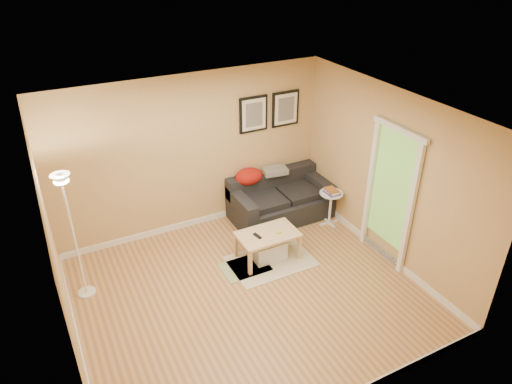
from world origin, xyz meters
TOP-DOWN VIEW (x-y plane):
  - floor at (0.00, 0.00)m, footprint 4.50×4.50m
  - ceiling at (0.00, 0.00)m, footprint 4.50×4.50m
  - wall_back at (0.00, 2.00)m, footprint 4.50×0.00m
  - wall_front at (0.00, -2.00)m, footprint 4.50×0.00m
  - wall_left at (-2.25, 0.00)m, footprint 0.00×4.00m
  - wall_right at (2.25, 0.00)m, footprint 0.00×4.00m
  - baseboard_back at (0.00, 1.99)m, footprint 4.50×0.02m
  - baseboard_left at (-2.24, 0.00)m, footprint 0.02×4.00m
  - baseboard_right at (2.24, 0.00)m, footprint 0.02×4.00m
  - sofa at (1.38, 1.53)m, footprint 1.70×0.90m
  - red_throw at (0.92, 1.83)m, footprint 0.48×0.36m
  - plaid_throw at (1.40, 1.80)m, footprint 0.45×0.32m
  - framed_print_left at (1.08, 1.98)m, footprint 0.50×0.04m
  - framed_print_right at (1.68, 1.98)m, footprint 0.50×0.04m
  - area_rug at (0.62, 0.49)m, footprint 1.25×0.85m
  - green_runner at (0.20, 0.53)m, footprint 0.70×0.50m
  - coffee_table at (0.62, 0.59)m, footprint 1.01×0.75m
  - remote_control at (0.44, 0.59)m, footprint 0.08×0.17m
  - tape_roll at (0.77, 0.52)m, footprint 0.07×0.07m
  - storage_bin at (0.62, 0.59)m, footprint 0.52×0.38m
  - side_table at (2.02, 0.97)m, footprint 0.39×0.39m
  - book_stack at (2.01, 0.95)m, footprint 0.19×0.26m
  - floor_lamp at (-2.00, 1.03)m, footprint 0.24×0.24m
  - doorway at (2.20, -0.15)m, footprint 0.12×1.01m

SIDE VIEW (x-z plane):
  - floor at x=0.00m, z-range 0.00..0.00m
  - area_rug at x=0.62m, z-range 0.00..0.01m
  - green_runner at x=0.20m, z-range 0.00..0.01m
  - baseboard_back at x=0.00m, z-range 0.00..0.10m
  - baseboard_left at x=-2.24m, z-range 0.00..0.10m
  - baseboard_right at x=2.24m, z-range 0.00..0.10m
  - storage_bin at x=0.62m, z-range 0.00..0.32m
  - coffee_table at x=0.62m, z-range 0.00..0.45m
  - side_table at x=2.02m, z-range 0.00..0.60m
  - sofa at x=1.38m, z-range 0.00..0.75m
  - remote_control at x=0.44m, z-range 0.45..0.47m
  - tape_roll at x=0.77m, z-range 0.45..0.48m
  - book_stack at x=2.01m, z-range 0.60..0.68m
  - red_throw at x=0.92m, z-range 0.63..0.91m
  - plaid_throw at x=1.40m, z-range 0.73..0.83m
  - floor_lamp at x=-2.00m, z-range -0.05..1.81m
  - doorway at x=2.20m, z-range -0.04..2.09m
  - wall_back at x=0.00m, z-range -0.95..3.55m
  - wall_front at x=0.00m, z-range -0.95..3.55m
  - wall_left at x=-2.25m, z-range -0.70..3.30m
  - wall_right at x=2.25m, z-range -0.70..3.30m
  - framed_print_left at x=1.08m, z-range 1.50..2.10m
  - framed_print_right at x=1.68m, z-range 1.50..2.10m
  - ceiling at x=0.00m, z-range 2.60..2.60m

